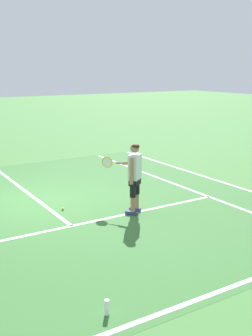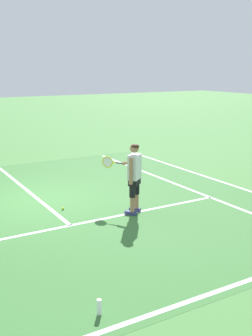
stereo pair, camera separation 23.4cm
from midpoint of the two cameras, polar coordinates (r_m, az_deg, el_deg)
name	(u,v)px [view 2 (the right image)]	position (r m, az deg, el deg)	size (l,w,h in m)	color
ground_plane	(39,200)	(11.38, -11.26, -4.33)	(80.00, 80.00, 0.00)	#477F3D
court_inner_surface	(50,209)	(10.62, -9.74, -5.56)	(10.98, 10.60, 0.00)	#387033
line_baseline	(172,307)	(6.53, 7.37, -18.41)	(10.98, 0.10, 0.01)	white
line_service	(71,225)	(9.49, -6.91, -7.82)	(8.23, 0.10, 0.01)	white
line_centre_service	(27,190)	(12.34, -12.90, -2.98)	(0.10, 6.40, 0.01)	white
line_singles_right	(181,186)	(12.58, 8.05, -2.44)	(0.10, 10.20, 0.01)	white
line_doubles_right	(216,180)	(13.45, 12.65, -1.59)	(0.10, 10.20, 0.01)	white
tennis_player	(134,174)	(9.91, 1.71, -0.79)	(0.64, 1.20, 1.71)	navy
tennis_ball_near_feet	(63,208)	(10.51, -8.01, -5.52)	(0.07, 0.07, 0.07)	#CCE02D
water_bottle	(99,307)	(6.28, -2.55, -18.50)	(0.07, 0.07, 0.24)	white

